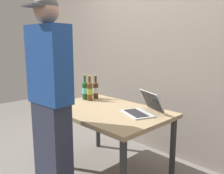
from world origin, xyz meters
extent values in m
plane|color=slate|center=(0.00, 0.00, 0.00)|extent=(8.00, 8.00, 0.00)
cube|color=#9E8460|center=(0.00, 0.00, 0.71)|extent=(1.28, 0.86, 0.04)
cylinder|color=#2D2D30|center=(-0.58, -0.37, 0.34)|extent=(0.06, 0.06, 0.69)
cylinder|color=#2D2D30|center=(-0.58, 0.37, 0.34)|extent=(0.06, 0.06, 0.69)
cylinder|color=#2D2D30|center=(0.58, 0.37, 0.34)|extent=(0.06, 0.06, 0.69)
cube|color=#B7BABC|center=(0.33, 0.10, 0.73)|extent=(0.39, 0.33, 0.01)
cube|color=#232326|center=(0.33, 0.08, 0.74)|extent=(0.31, 0.23, 0.00)
cube|color=#B7BABC|center=(0.39, 0.25, 0.84)|extent=(0.35, 0.23, 0.21)
cube|color=black|center=(0.39, 0.25, 0.84)|extent=(0.32, 0.21, 0.19)
cylinder|color=#1E5123|center=(-0.53, 0.12, 0.83)|extent=(0.07, 0.07, 0.20)
cone|color=#1E5123|center=(-0.53, 0.12, 0.94)|extent=(0.07, 0.07, 0.02)
cylinder|color=#1E5123|center=(-0.53, 0.12, 0.99)|extent=(0.03, 0.03, 0.07)
cylinder|color=#BFB74C|center=(-0.53, 0.12, 1.03)|extent=(0.03, 0.03, 0.01)
cylinder|color=#61DCE3|center=(-0.53, 0.12, 0.84)|extent=(0.07, 0.07, 0.07)
cylinder|color=brown|center=(-0.44, 0.12, 0.83)|extent=(0.07, 0.07, 0.21)
cone|color=brown|center=(-0.44, 0.12, 0.94)|extent=(0.07, 0.07, 0.02)
cylinder|color=brown|center=(-0.44, 0.12, 0.99)|extent=(0.03, 0.03, 0.07)
cylinder|color=#BFB74C|center=(-0.44, 0.12, 1.03)|extent=(0.04, 0.04, 0.01)
cylinder|color=#A4B43D|center=(-0.44, 0.12, 0.84)|extent=(0.07, 0.07, 0.07)
cylinder|color=#472B14|center=(-0.46, 0.24, 0.82)|extent=(0.07, 0.07, 0.19)
cone|color=#472B14|center=(-0.46, 0.24, 0.93)|extent=(0.07, 0.07, 0.02)
cylinder|color=#472B14|center=(-0.46, 0.24, 0.98)|extent=(0.03, 0.03, 0.07)
cylinder|color=#BFB74C|center=(-0.46, 0.24, 1.02)|extent=(0.03, 0.03, 0.01)
cylinder|color=silver|center=(-0.46, 0.24, 0.83)|extent=(0.07, 0.07, 0.07)
cube|color=#2D3347|center=(0.03, -0.67, 0.46)|extent=(0.34, 0.21, 0.92)
cube|color=#1E4793|center=(0.03, -0.67, 1.24)|extent=(0.40, 0.22, 0.64)
sphere|color=tan|center=(0.03, -0.67, 1.66)|extent=(0.20, 0.20, 0.20)
sphere|color=#4C4C4C|center=(0.03, -0.67, 1.70)|extent=(0.19, 0.19, 0.19)
cube|color=#4C4C4C|center=(0.04, -0.78, 1.69)|extent=(0.17, 0.12, 0.01)
cube|color=gray|center=(0.00, 0.91, 1.30)|extent=(6.00, 0.10, 2.60)
camera|label=1|loc=(1.75, -1.63, 1.40)|focal=37.51mm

